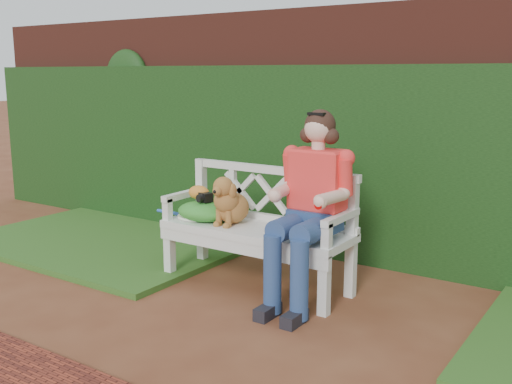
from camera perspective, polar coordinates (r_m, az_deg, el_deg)
The scene contains 11 objects.
ground at distance 3.94m, azimuth 1.39°, elevation -13.19°, with size 60.00×60.00×0.00m, color brown.
brick_wall at distance 5.32m, azimuth 12.55°, elevation 5.27°, with size 10.00×0.30×2.20m, color maroon.
ivy_hedge at distance 5.15m, azimuth 11.53°, elevation 2.31°, with size 10.00×0.18×1.70m, color #214D19.
grass_left at distance 6.06m, azimuth -13.39°, elevation -4.41°, with size 2.60×2.00×0.05m, color #325C21.
garden_bench at distance 4.64m, azimuth 0.00°, elevation -6.19°, with size 1.58×0.60×0.48m, color white, non-canonical shape.
seated_woman at distance 4.26m, azimuth 5.54°, elevation -1.76°, with size 0.57×0.76×1.35m, color #F53044, non-canonical shape.
dog at distance 4.62m, azimuth -2.43°, elevation -0.70°, with size 0.26×0.35×0.39m, color #A36133, non-canonical shape.
tennis_racket at distance 4.87m, azimuth -6.09°, elevation -2.32°, with size 0.58×0.25×0.03m, color silver, non-canonical shape.
green_bag at distance 4.78m, azimuth -5.02°, elevation -1.79°, with size 0.45×0.34×0.15m, color green, non-canonical shape.
camera_item at distance 4.75m, azimuth -4.86°, elevation -0.48°, with size 0.11×0.08×0.07m, color black.
baseball_glove at distance 4.83m, azimuth -5.46°, elevation -0.05°, with size 0.18×0.13×0.11m, color orange.
Camera 1 is at (1.92, -3.03, 1.64)m, focal length 42.00 mm.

